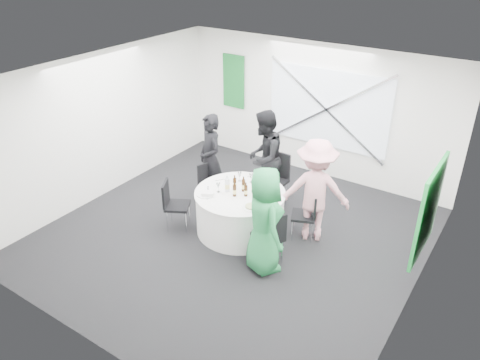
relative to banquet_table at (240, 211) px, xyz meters
The scene contains 46 objects.
floor 0.43m from the banquet_table, 90.00° to the right, with size 6.00×6.00×0.00m, color black.
ceiling 2.43m from the banquet_table, 90.00° to the right, with size 6.00×6.00×0.00m, color white.
wall_back 2.98m from the banquet_table, 90.00° to the left, with size 6.00×6.00×0.00m, color white.
wall_front 3.36m from the banquet_table, 90.00° to the right, with size 6.00×6.00×0.00m, color white.
wall_left 3.17m from the banquet_table, behind, with size 6.00×6.00×0.00m, color white.
wall_right 3.17m from the banquet_table, ahead, with size 6.00×6.00×0.00m, color white.
window_panel 2.99m from the banquet_table, 83.80° to the left, with size 2.60×0.03×1.60m, color silver.
window_brace_a 2.96m from the banquet_table, 83.71° to the left, with size 0.05×0.05×3.16m, color silver.
window_brace_b 2.96m from the banquet_table, 83.71° to the left, with size 0.05×0.05×3.16m, color silver.
green_banner 3.65m from the banquet_table, 126.03° to the left, with size 0.55×0.04×1.20m, color #135F29.
green_sign 3.08m from the banquet_table, ahead, with size 0.05×1.20×1.40m, color #188633.
banquet_table is the anchor object (origin of this frame).
chair_back 1.17m from the banquet_table, 87.48° to the left, with size 0.49×0.50×1.04m.
chair_back_left 1.07m from the banquet_table, 157.27° to the left, with size 0.50×0.50×0.84m.
chair_back_right 1.18m from the banquet_table, 22.77° to the left, with size 0.52×0.52×0.87m.
chair_front_right 1.06m from the banquet_table, 29.13° to the right, with size 0.57×0.57×0.92m.
chair_front_left 1.19m from the banquet_table, 151.26° to the right, with size 0.56×0.55×0.90m.
person_man_back_left 1.34m from the banquet_table, 150.46° to the left, with size 0.64×0.42×1.74m, color black.
person_man_back 1.27m from the banquet_table, 100.52° to the left, with size 0.89×0.49×1.83m, color black.
person_woman_pink 1.36m from the banquet_table, 24.65° to the left, with size 1.17×0.54×1.81m, color pink.
person_woman_green 1.20m from the banquet_table, 36.97° to the right, with size 0.84×0.55×1.73m, color #248445.
plate_back 0.70m from the banquet_table, 86.04° to the left, with size 0.29×0.29×0.01m.
plate_back_left 0.67m from the banquet_table, 143.11° to the left, with size 0.25×0.25×0.01m.
plate_back_right 0.68m from the banquet_table, 31.16° to the left, with size 0.28×0.28×0.04m.
plate_front_right 0.66m from the banquet_table, 36.36° to the right, with size 0.30×0.30×0.04m.
plate_front_left 0.70m from the banquet_table, 138.93° to the right, with size 0.29×0.29×0.01m.
napkin 0.69m from the banquet_table, 134.97° to the right, with size 0.20×0.13×0.06m, color white.
beer_bottle_a 0.51m from the banquet_table, 158.11° to the left, with size 0.06×0.06×0.26m.
beer_bottle_b 0.49m from the banquet_table, 72.82° to the left, with size 0.06×0.06×0.28m.
beer_bottle_c 0.50m from the banquet_table, 16.14° to the right, with size 0.06×0.06×0.25m.
beer_bottle_d 0.51m from the banquet_table, 93.67° to the right, with size 0.06×0.06×0.27m.
green_water_bottle 0.56m from the banquet_table, 34.66° to the left, with size 0.08×0.08×0.33m.
clear_water_bottle 0.55m from the banquet_table, 157.90° to the right, with size 0.08×0.08×0.30m.
wine_glass_a 0.65m from the banquet_table, 95.52° to the left, with size 0.07×0.07×0.17m.
wine_glass_b 0.63m from the banquet_table, 149.29° to the right, with size 0.07×0.07×0.17m.
wine_glass_c 0.64m from the banquet_table, 27.12° to the left, with size 0.07×0.07×0.17m.
wine_glass_d 0.60m from the banquet_table, 54.94° to the left, with size 0.07×0.07×0.17m.
wine_glass_e 0.65m from the banquet_table, 124.55° to the left, with size 0.07×0.07×0.17m.
fork_a 0.69m from the banquet_table, 69.82° to the left, with size 0.01×0.15×0.01m, color silver.
knife_a 0.69m from the banquet_table, 103.78° to the left, with size 0.01×0.15×0.01m, color silver.
fork_b 0.69m from the banquet_table, 13.57° to the left, with size 0.01×0.15×0.01m, color silver.
knife_b 0.69m from the banquet_table, 43.59° to the left, with size 0.01×0.15×0.01m, color silver.
fork_c 0.69m from the banquet_table, 162.24° to the right, with size 0.01×0.15×0.01m, color silver.
knife_c 0.69m from the banquet_table, 128.28° to the right, with size 0.01×0.15×0.01m, color silver.
fork_d 0.69m from the banquet_table, 138.61° to the left, with size 0.01×0.15×0.01m, color silver.
knife_d 0.69m from the banquet_table, 163.25° to the left, with size 0.01×0.15×0.01m, color silver.
Camera 1 is at (3.83, -5.56, 4.69)m, focal length 35.00 mm.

